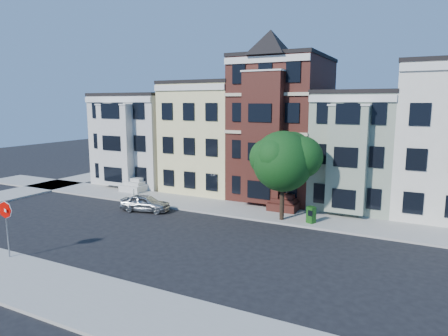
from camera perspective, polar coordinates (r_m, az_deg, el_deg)
The scene contains 12 objects.
ground at distance 24.14m, azimuth -3.34°, elevation -10.94°, with size 120.00×120.00×0.00m, color black.
far_sidewalk at distance 30.94m, azimuth 4.25°, elevation -6.24°, with size 60.00×4.00×0.15m, color #9E9B93.
near_sidewalk at distance 18.27m, azimuth -16.87°, elevation -18.03°, with size 60.00×4.00×0.15m, color #9E9B93.
house_white at distance 43.30m, azimuth -10.79°, elevation 4.03°, with size 8.00×9.00×9.00m, color silver.
house_yellow at distance 38.86m, azimuth -1.43°, elevation 4.35°, with size 7.00×9.00×10.00m, color #F6EB9E.
house_brown at distance 35.97m, azimuth 8.44°, elevation 5.45°, with size 7.00×9.00×12.00m, color #3E1812.
house_green at distance 34.56m, azimuth 18.63°, elevation 2.42°, with size 6.00×9.00×9.00m, color gray.
street_tree at distance 28.03m, azimuth 8.41°, elevation 0.37°, with size 6.70×6.70×7.79m, color #184E19, non-canonical shape.
parked_car at distance 31.70m, azimuth -11.20°, elevation -4.92°, with size 1.56×3.87×1.32m, color #9B9EA2.
newspaper_box at distance 28.30m, azimuth 12.34°, elevation -6.55°, with size 0.52×0.46×1.15m, color #1A5416.
fire_hydrant at distance 35.70m, azimuth -12.84°, elevation -3.69°, with size 0.22×0.22×0.63m, color white.
stop_sign at distance 24.35m, azimuth -28.60°, elevation -7.25°, with size 0.95×0.13×3.48m, color #BE0500, non-canonical shape.
Camera 1 is at (11.58, -19.47, 8.34)m, focal length 32.00 mm.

